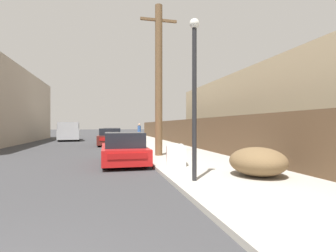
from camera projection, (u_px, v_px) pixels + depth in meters
name	position (u px, v px, depth m)	size (l,w,h in m)	color
sidewalk_curb	(145.00, 141.00, 25.69)	(4.20, 63.00, 0.12)	#ADA89E
discarded_fridge	(175.00, 154.00, 10.12)	(1.04, 1.93, 0.72)	white
parked_sports_car_red	(124.00, 149.00, 10.80)	(1.75, 4.12, 1.29)	red
car_parked_mid	(110.00, 137.00, 20.78)	(1.97, 4.11, 1.35)	#5B1E19
car_parked_far	(111.00, 134.00, 28.35)	(2.13, 4.27, 1.32)	silver
pickup_truck	(69.00, 132.00, 27.12)	(2.41, 5.33, 1.92)	silver
utility_pole	(159.00, 79.00, 12.75)	(1.80, 0.36, 7.33)	brown
street_lamp	(194.00, 86.00, 6.89)	(0.26, 0.26, 4.27)	#232326
brush_pile	(258.00, 161.00, 7.55)	(1.57, 1.78, 0.83)	brown
wooden_fence	(176.00, 132.00, 21.99)	(0.08, 36.33, 1.91)	brown
building_right_house	(267.00, 113.00, 18.11)	(6.00, 18.36, 4.92)	tan
pedestrian	(139.00, 131.00, 27.08)	(0.34, 0.34, 1.67)	#282D42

